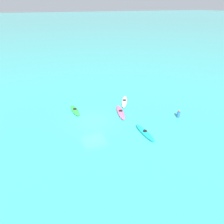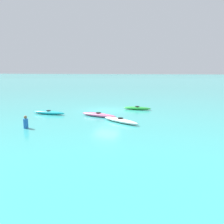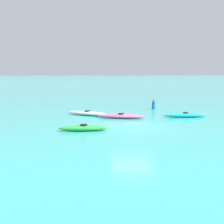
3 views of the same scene
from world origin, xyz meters
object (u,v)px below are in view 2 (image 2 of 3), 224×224
kayak_cyan (49,113)px  kayak_green (137,108)px  person_near_shore (26,123)px  kayak_white (120,120)px  kayak_pink (99,115)px

kayak_cyan → kayak_green: bearing=-55.4°
kayak_cyan → person_near_shore: person_near_shore is taller
kayak_white → person_near_shore: (-3.69, 5.73, 0.22)m
kayak_green → kayak_cyan: 8.70m
kayak_white → kayak_pink: (1.68, 2.43, 0.00)m
kayak_green → kayak_white: bearing=179.9°
kayak_cyan → person_near_shore: size_ratio=3.68×
kayak_green → kayak_cyan: (-4.94, 7.17, -0.00)m
kayak_white → kayak_pink: same height
kayak_pink → kayak_white: bearing=-124.7°
kayak_white → person_near_shore: size_ratio=3.83×
person_near_shore → kayak_cyan: bearing=15.8°
kayak_white → person_near_shore: person_near_shore is taller
kayak_white → person_near_shore: bearing=122.8°
kayak_cyan → kayak_pink: 4.74m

